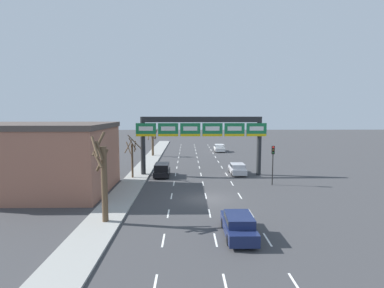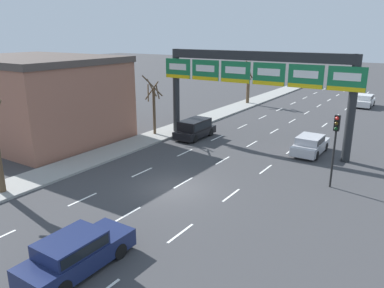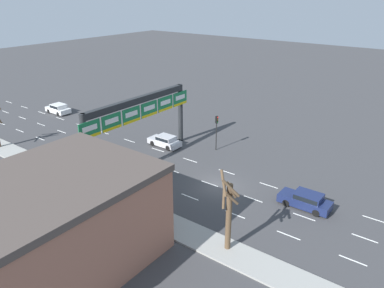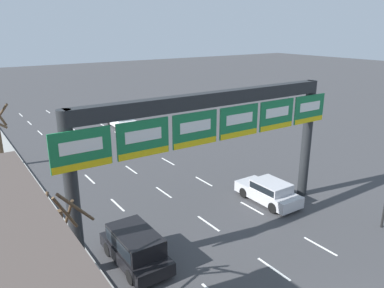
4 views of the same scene
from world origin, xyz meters
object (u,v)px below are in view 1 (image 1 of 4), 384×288
car_white (219,148)px  tree_bare_third (153,139)px  tree_bare_closest (103,177)px  suv_black (162,169)px  tree_bare_second (132,156)px  traffic_light_near_gantry (273,157)px  sign_gantry (201,132)px  car_navy (239,224)px  car_silver (237,169)px

car_white → tree_bare_third: size_ratio=0.80×
tree_bare_closest → suv_black: bearing=79.9°
suv_black → tree_bare_third: size_ratio=0.80×
suv_black → tree_bare_second: bearing=-159.4°
traffic_light_near_gantry → sign_gantry: bearing=145.3°
car_navy → car_white: bearing=85.6°
sign_gantry → traffic_light_near_gantry: size_ratio=3.76×
traffic_light_near_gantry → tree_bare_third: tree_bare_third is taller
tree_bare_closest → car_silver: bearing=53.6°
car_silver → car_navy: bearing=-99.3°
car_white → car_silver: bearing=-90.1°
car_navy → tree_bare_second: bearing=120.2°
tree_bare_second → car_silver: bearing=10.2°
car_silver → tree_bare_second: size_ratio=0.81×
car_navy → tree_bare_closest: (-9.36, 2.48, 2.64)m
suv_black → tree_bare_third: bearing=100.3°
car_navy → suv_black: bearing=109.4°
tree_bare_third → tree_bare_closest: bearing=-89.5°
car_navy → tree_bare_closest: bearing=165.1°
suv_black → car_navy: bearing=-70.6°
car_white → tree_bare_closest: 41.51m
tree_bare_second → tree_bare_closest: bearing=-87.6°
car_white → suv_black: bearing=-112.6°
car_white → tree_bare_second: size_ratio=0.80×
car_navy → car_white: 42.07m
sign_gantry → tree_bare_second: (-8.43, -1.92, -2.80)m
tree_bare_second → traffic_light_near_gantry: bearing=-11.9°
tree_bare_third → tree_bare_second: bearing=-91.0°
car_silver → suv_black: (-9.71, -1.07, 0.15)m
sign_gantry → traffic_light_near_gantry: 9.65m
car_silver → car_navy: (-3.20, -19.52, 0.04)m
car_white → sign_gantry: bearing=-101.8°
sign_gantry → tree_bare_closest: bearing=-115.2°
car_silver → tree_bare_third: tree_bare_third is taller
car_silver → suv_black: 9.77m
traffic_light_near_gantry → tree_bare_third: size_ratio=0.82×
car_navy → tree_bare_third: tree_bare_third is taller
traffic_light_near_gantry → tree_bare_second: 16.45m
suv_black → tree_bare_second: (-3.46, -1.30, 1.90)m
car_navy → suv_black: suv_black is taller
tree_bare_closest → tree_bare_third: (-0.28, 33.22, -0.33)m
car_navy → tree_bare_closest: size_ratio=0.71×
car_white → tree_bare_closest: (-12.61, -39.47, 2.63)m
suv_black → tree_bare_closest: 16.42m
sign_gantry → tree_bare_third: size_ratio=3.10×
tree_bare_closest → tree_bare_second: bearing=92.4°
car_white → traffic_light_near_gantry: 28.42m
traffic_light_near_gantry → tree_bare_third: (-15.76, 21.93, -0.02)m
traffic_light_near_gantry → car_silver: bearing=116.9°
car_white → tree_bare_closest: bearing=-107.7°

